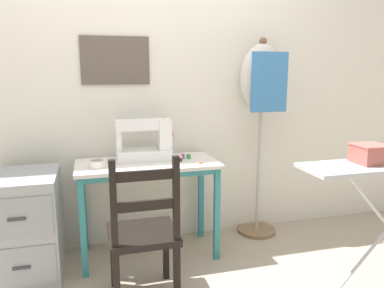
% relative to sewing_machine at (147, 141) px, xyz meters
% --- Properties ---
extents(ground_plane, '(14.00, 14.00, 0.00)m').
position_rel_sewing_machine_xyz_m(ground_plane, '(-0.01, -0.30, -0.85)').
color(ground_plane, tan).
extents(wall_back, '(10.00, 0.07, 2.55)m').
position_rel_sewing_machine_xyz_m(wall_back, '(-0.01, 0.24, 0.42)').
color(wall_back, silver).
rests_on(wall_back, ground_plane).
extents(sewing_table, '(1.00, 0.48, 0.71)m').
position_rel_sewing_machine_xyz_m(sewing_table, '(-0.01, -0.07, -0.24)').
color(sewing_table, silver).
rests_on(sewing_table, ground_plane).
extents(sewing_machine, '(0.41, 0.19, 0.32)m').
position_rel_sewing_machine_xyz_m(sewing_machine, '(0.00, 0.00, 0.00)').
color(sewing_machine, white).
rests_on(sewing_machine, sewing_table).
extents(fabric_bowl, '(0.11, 0.11, 0.05)m').
position_rel_sewing_machine_xyz_m(fabric_bowl, '(-0.36, -0.12, -0.11)').
color(fabric_bowl, silver).
rests_on(fabric_bowl, sewing_table).
extents(scissors, '(0.13, 0.06, 0.01)m').
position_rel_sewing_machine_xyz_m(scissors, '(0.38, -0.21, -0.14)').
color(scissors, silver).
rests_on(scissors, sewing_table).
extents(thread_spool_near_machine, '(0.04, 0.04, 0.03)m').
position_rel_sewing_machine_xyz_m(thread_spool_near_machine, '(0.22, -0.11, -0.12)').
color(thread_spool_near_machine, black).
rests_on(thread_spool_near_machine, sewing_table).
extents(thread_spool_mid_table, '(0.03, 0.03, 0.04)m').
position_rel_sewing_machine_xyz_m(thread_spool_mid_table, '(0.26, -0.04, -0.12)').
color(thread_spool_mid_table, purple).
rests_on(thread_spool_mid_table, sewing_table).
extents(thread_spool_far_edge, '(0.04, 0.04, 0.04)m').
position_rel_sewing_machine_xyz_m(thread_spool_far_edge, '(0.30, -0.04, -0.12)').
color(thread_spool_far_edge, green).
rests_on(thread_spool_far_edge, sewing_table).
extents(wooden_chair, '(0.40, 0.38, 0.90)m').
position_rel_sewing_machine_xyz_m(wooden_chair, '(-0.12, -0.61, -0.43)').
color(wooden_chair, black).
rests_on(wooden_chair, ground_plane).
extents(filing_cabinet, '(0.43, 0.55, 0.70)m').
position_rel_sewing_machine_xyz_m(filing_cabinet, '(-0.83, -0.14, -0.50)').
color(filing_cabinet, '#93999E').
rests_on(filing_cabinet, ground_plane).
extents(dress_form, '(0.36, 0.32, 1.61)m').
position_rel_sewing_machine_xyz_m(dress_form, '(0.94, 0.09, 0.36)').
color(dress_form, '#846647').
rests_on(dress_form, ground_plane).
extents(storage_box, '(0.19, 0.18, 0.11)m').
position_rel_sewing_machine_xyz_m(storage_box, '(1.20, -0.85, 0.02)').
color(storage_box, '#AD564C').
rests_on(storage_box, ironing_board).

